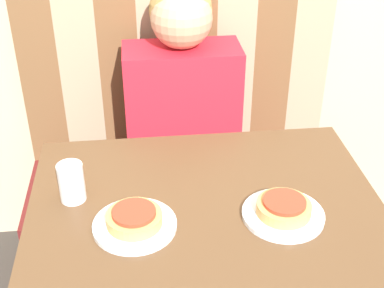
% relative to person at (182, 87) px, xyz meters
% --- Properties ---
extents(booth_seat, '(1.10, 0.50, 0.44)m').
position_rel_person_xyz_m(booth_seat, '(0.00, -0.00, -0.57)').
color(booth_seat, '#5B1919').
rests_on(booth_seat, ground_plane).
extents(booth_backrest, '(1.10, 0.09, 0.62)m').
position_rel_person_xyz_m(booth_backrest, '(0.00, 0.20, -0.04)').
color(booth_backrest, brown).
rests_on(booth_backrest, booth_seat).
extents(dining_table, '(0.84, 0.63, 0.77)m').
position_rel_person_xyz_m(dining_table, '(0.00, -0.59, -0.15)').
color(dining_table, brown).
rests_on(dining_table, ground_plane).
extents(person, '(0.38, 0.22, 0.70)m').
position_rel_person_xyz_m(person, '(0.00, 0.00, 0.00)').
color(person, red).
rests_on(person, booth_seat).
extents(plate_left, '(0.19, 0.19, 0.01)m').
position_rel_person_xyz_m(plate_left, '(-0.17, -0.67, -0.02)').
color(plate_left, white).
rests_on(plate_left, dining_table).
extents(plate_right, '(0.19, 0.19, 0.01)m').
position_rel_person_xyz_m(plate_right, '(0.17, -0.67, -0.02)').
color(plate_right, white).
rests_on(plate_right, dining_table).
extents(pizza_left, '(0.13, 0.13, 0.04)m').
position_rel_person_xyz_m(pizza_left, '(-0.17, -0.67, 0.01)').
color(pizza_left, tan).
rests_on(pizza_left, plate_left).
extents(pizza_right, '(0.13, 0.13, 0.04)m').
position_rel_person_xyz_m(pizza_right, '(0.17, -0.67, 0.01)').
color(pizza_right, tan).
rests_on(pizza_right, plate_right).
extents(drinking_cup, '(0.06, 0.06, 0.10)m').
position_rel_person_xyz_m(drinking_cup, '(-0.31, -0.55, 0.03)').
color(drinking_cup, silver).
rests_on(drinking_cup, dining_table).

